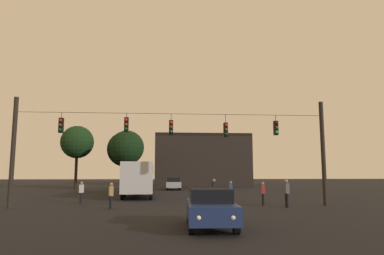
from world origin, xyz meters
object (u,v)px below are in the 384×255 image
(tree_right_far, at_px, (127,148))
(pedestrian_crossing_center, at_px, (287,191))
(pedestrian_crossing_left, at_px, (81,191))
(tree_left_silhouette, at_px, (124,149))
(city_bus, at_px, (139,176))
(pedestrian_far_side, at_px, (214,189))
(car_near_right, at_px, (210,207))
(pedestrian_crossing_right, at_px, (231,190))
(tree_behind_building, at_px, (77,142))
(pedestrian_near_bus, at_px, (111,194))
(car_far_left, at_px, (173,183))
(pedestrian_trailing, at_px, (263,192))

(tree_right_far, bearing_deg, pedestrian_crossing_center, -59.59)
(pedestrian_crossing_left, height_order, tree_left_silhouette, tree_left_silhouette)
(city_bus, relative_size, pedestrian_far_side, 6.58)
(pedestrian_crossing_center, distance_m, tree_right_far, 24.60)
(city_bus, xyz_separation_m, tree_left_silhouette, (-3.23, 15.86, 3.46))
(car_near_right, xyz_separation_m, tree_left_silhouette, (-7.45, 34.31, 4.53))
(pedestrian_far_side, bearing_deg, pedestrian_crossing_right, 21.82)
(tree_behind_building, relative_size, tree_right_far, 1.14)
(city_bus, xyz_separation_m, pedestrian_far_side, (6.02, -6.78, -0.91))
(tree_behind_building, height_order, tree_right_far, tree_behind_building)
(pedestrian_crossing_left, bearing_deg, car_near_right, -55.57)
(city_bus, distance_m, pedestrian_crossing_center, 14.85)
(pedestrian_near_bus, relative_size, pedestrian_far_side, 0.92)
(car_near_right, distance_m, tree_left_silhouette, 35.40)
(car_far_left, distance_m, pedestrian_far_side, 18.43)
(car_near_right, distance_m, pedestrian_far_side, 11.81)
(pedestrian_crossing_left, relative_size, tree_left_silhouette, 0.20)
(pedestrian_crossing_right, distance_m, pedestrian_near_bus, 9.48)
(car_near_right, height_order, tree_left_silhouette, tree_left_silhouette)
(pedestrian_trailing, xyz_separation_m, pedestrian_far_side, (-2.93, 2.61, 0.11))
(city_bus, relative_size, pedestrian_trailing, 7.30)
(pedestrian_crossing_center, bearing_deg, pedestrian_crossing_right, 119.34)
(pedestrian_crossing_center, distance_m, pedestrian_crossing_right, 5.38)
(pedestrian_crossing_left, height_order, pedestrian_trailing, pedestrian_trailing)
(car_far_left, distance_m, tree_right_far, 7.33)
(city_bus, bearing_deg, tree_behind_building, 123.30)
(pedestrian_near_bus, distance_m, pedestrian_trailing, 9.88)
(pedestrian_trailing, xyz_separation_m, tree_right_far, (-11.20, 19.38, 4.29))
(pedestrian_crossing_left, height_order, pedestrian_near_bus, pedestrian_near_bus)
(pedestrian_crossing_left, bearing_deg, pedestrian_crossing_center, -14.99)
(car_far_left, relative_size, pedestrian_crossing_left, 2.86)
(pedestrian_crossing_left, bearing_deg, tree_right_far, 86.19)
(pedestrian_crossing_right, distance_m, tree_behind_building, 26.65)
(city_bus, distance_m, tree_right_far, 10.75)
(pedestrian_trailing, bearing_deg, pedestrian_crossing_center, -55.07)
(car_far_left, height_order, pedestrian_trailing, same)
(tree_right_far, bearing_deg, pedestrian_trailing, -59.97)
(city_bus, height_order, pedestrian_near_bus, city_bus)
(tree_behind_building, bearing_deg, pedestrian_crossing_left, -74.82)
(pedestrian_crossing_right, distance_m, tree_left_silhouette, 24.91)
(pedestrian_crossing_right, bearing_deg, pedestrian_far_side, -158.18)
(pedestrian_crossing_center, xyz_separation_m, pedestrian_trailing, (-1.07, 1.53, -0.13))
(pedestrian_crossing_left, bearing_deg, pedestrian_far_side, 3.33)
(car_near_right, relative_size, tree_left_silhouette, 0.57)
(car_near_right, xyz_separation_m, tree_right_far, (-6.47, 28.44, 4.34))
(car_near_right, xyz_separation_m, pedestrian_crossing_right, (3.16, 12.22, 0.05))
(pedestrian_far_side, xyz_separation_m, tree_left_silhouette, (-9.25, 22.63, 4.37))
(pedestrian_crossing_center, height_order, pedestrian_near_bus, pedestrian_crossing_center)
(pedestrian_crossing_left, relative_size, pedestrian_near_bus, 0.98)
(car_far_left, distance_m, pedestrian_trailing, 21.57)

